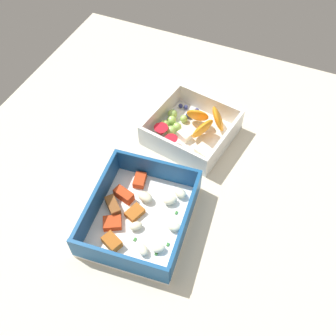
{
  "coord_description": "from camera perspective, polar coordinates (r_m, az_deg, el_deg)",
  "views": [
    {
      "loc": [
        -39.5,
        -16.23,
        59.26
      ],
      "look_at": [
        -0.99,
        0.48,
        4.0
      ],
      "focal_mm": 41.59,
      "sensor_mm": 36.0,
      "label": 1
    }
  ],
  "objects": [
    {
      "name": "table_surface",
      "position": [
        0.72,
        0.66,
        -0.98
      ],
      "size": [
        80.0,
        80.0,
        2.0
      ],
      "primitive_type": "cube",
      "color": "beige",
      "rests_on": "ground"
    },
    {
      "name": "pasta_container",
      "position": [
        0.65,
        -4.21,
        -6.84
      ],
      "size": [
        20.21,
        17.66,
        5.28
      ],
      "rotation": [
        0.0,
        0.0,
        0.1
      ],
      "color": "white",
      "rests_on": "table_surface"
    },
    {
      "name": "fruit_bowl",
      "position": [
        0.76,
        3.48,
        5.76
      ],
      "size": [
        16.93,
        17.04,
        5.91
      ],
      "rotation": [
        0.0,
        0.0,
        -0.17
      ],
      "color": "white",
      "rests_on": "table_surface"
    },
    {
      "name": "paper_cup_liner",
      "position": [
        0.85,
        3.01,
        11.16
      ],
      "size": [
        3.25,
        3.25,
        1.92
      ],
      "primitive_type": "cylinder",
      "color": "white",
      "rests_on": "table_surface"
    }
  ]
}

